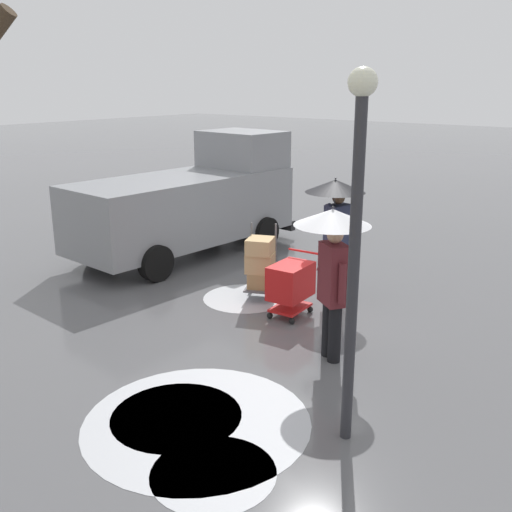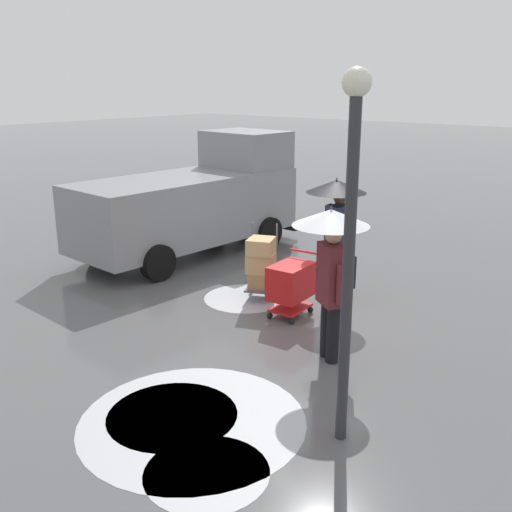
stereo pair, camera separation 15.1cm
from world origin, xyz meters
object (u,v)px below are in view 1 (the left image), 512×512
shopping_cart_vendor (291,283)px  pedestrian_pink_side (336,209)px  street_lamp (356,225)px  cargo_van_parked_right (192,201)px  hand_dolly_boxes (260,263)px  pedestrian_black_side (334,249)px

shopping_cart_vendor → pedestrian_pink_side: pedestrian_pink_side is taller
pedestrian_pink_side → street_lamp: street_lamp is taller
cargo_van_parked_right → pedestrian_pink_side: 4.02m
cargo_van_parked_right → hand_dolly_boxes: (-3.04, 1.45, -0.52)m
cargo_van_parked_right → street_lamp: (-6.41, 4.25, 1.19)m
shopping_cart_vendor → hand_dolly_boxes: hand_dolly_boxes is taller
cargo_van_parked_right → shopping_cart_vendor: (-3.92, 1.76, -0.61)m
pedestrian_pink_side → pedestrian_black_side: size_ratio=1.00×
pedestrian_black_side → street_lamp: 2.12m
cargo_van_parked_right → pedestrian_black_side: size_ratio=2.53×
cargo_van_parked_right → street_lamp: street_lamp is taller
hand_dolly_boxes → pedestrian_pink_side: bearing=-133.9°
street_lamp → cargo_van_parked_right: bearing=-33.5°
shopping_cart_vendor → hand_dolly_boxes: 0.94m
hand_dolly_boxes → street_lamp: 4.70m
pedestrian_pink_side → street_lamp: 4.55m
street_lamp → pedestrian_black_side: bearing=-53.4°
cargo_van_parked_right → pedestrian_pink_side: size_ratio=2.53×
cargo_van_parked_right → street_lamp: 7.78m
shopping_cart_vendor → street_lamp: street_lamp is taller
shopping_cart_vendor → pedestrian_black_side: 1.89m
hand_dolly_boxes → pedestrian_pink_side: pedestrian_pink_side is taller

